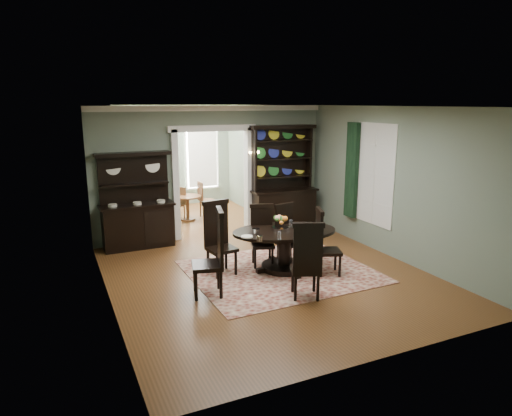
{
  "coord_description": "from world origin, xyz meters",
  "views": [
    {
      "loc": [
        -3.43,
        -6.94,
        3.07
      ],
      "look_at": [
        0.01,
        0.6,
        1.14
      ],
      "focal_mm": 32.0,
      "sensor_mm": 36.0,
      "label": 1
    }
  ],
  "objects_px": {
    "sideboard": "(137,215)",
    "parlor_table": "(188,204)",
    "welsh_dresser": "(283,193)",
    "dining_table": "(284,242)"
  },
  "relations": [
    {
      "from": "welsh_dresser",
      "to": "parlor_table",
      "type": "bearing_deg",
      "value": 138.31
    },
    {
      "from": "welsh_dresser",
      "to": "parlor_table",
      "type": "distance_m",
      "value": 2.65
    },
    {
      "from": "welsh_dresser",
      "to": "parlor_table",
      "type": "height_order",
      "value": "welsh_dresser"
    },
    {
      "from": "sideboard",
      "to": "parlor_table",
      "type": "height_order",
      "value": "sideboard"
    },
    {
      "from": "sideboard",
      "to": "welsh_dresser",
      "type": "distance_m",
      "value": 3.51
    },
    {
      "from": "sideboard",
      "to": "welsh_dresser",
      "type": "bearing_deg",
      "value": -1.58
    },
    {
      "from": "dining_table",
      "to": "sideboard",
      "type": "xyz_separation_m",
      "value": [
        -2.23,
        2.54,
        0.18
      ]
    },
    {
      "from": "sideboard",
      "to": "welsh_dresser",
      "type": "relative_size",
      "value": 0.81
    },
    {
      "from": "sideboard",
      "to": "parlor_table",
      "type": "relative_size",
      "value": 2.86
    },
    {
      "from": "sideboard",
      "to": "parlor_table",
      "type": "distance_m",
      "value": 2.41
    }
  ]
}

